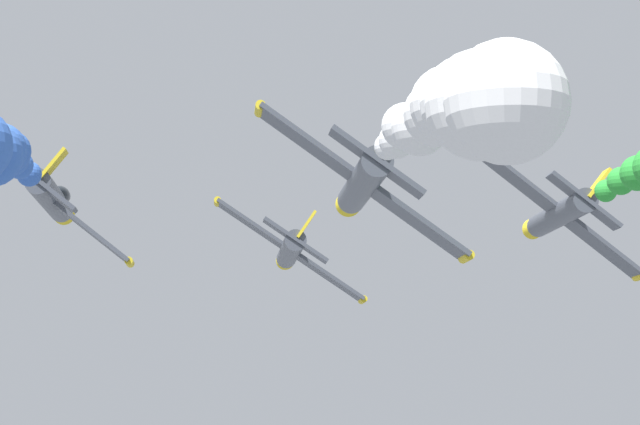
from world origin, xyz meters
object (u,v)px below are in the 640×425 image
(airplane_left_inner, at_px, (51,197))
(airplane_left_outer, at_px, (363,182))
(airplane_right_inner, at_px, (560,214))
(airplane_lead, at_px, (291,250))

(airplane_left_inner, distance_m, airplane_left_outer, 17.28)
(airplane_right_inner, bearing_deg, airplane_left_inner, -176.91)
(airplane_left_inner, bearing_deg, airplane_right_inner, 3.09)
(airplane_right_inner, bearing_deg, airplane_lead, 140.88)
(airplane_lead, xyz_separation_m, airplane_left_inner, (-11.28, -11.02, 1.06))
(airplane_lead, relative_size, airplane_left_outer, 1.00)
(airplane_lead, bearing_deg, airplane_left_inner, -135.66)
(airplane_left_outer, bearing_deg, airplane_lead, 93.52)
(airplane_left_outer, bearing_deg, airplane_left_inner, 137.32)
(airplane_left_inner, height_order, airplane_left_outer, airplane_left_inner)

